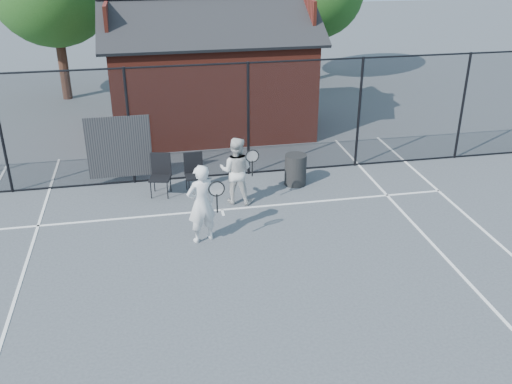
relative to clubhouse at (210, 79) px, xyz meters
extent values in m
plane|color=#43474C|center=(-0.50, -9.00, -1.61)|extent=(80.00, 80.00, 0.00)
cube|color=white|center=(-0.50, -6.00, -1.60)|extent=(11.00, 0.06, 0.01)
cube|color=white|center=(3.61, -11.00, -1.60)|extent=(0.06, 18.00, 0.01)
cube|color=white|center=(-0.50, -6.15, -1.60)|extent=(0.06, 0.30, 0.01)
cylinder|color=black|center=(-5.50, -4.00, -0.11)|extent=(0.07, 0.07, 3.00)
cylinder|color=black|center=(-2.50, -4.00, -0.11)|extent=(0.07, 0.07, 3.00)
cylinder|color=black|center=(0.50, -4.00, -0.11)|extent=(0.07, 0.07, 3.00)
cylinder|color=black|center=(3.50, -4.00, -0.11)|extent=(0.07, 0.07, 3.00)
cylinder|color=black|center=(6.50, -4.00, -0.11)|extent=(0.07, 0.07, 3.00)
cylinder|color=black|center=(-0.50, -4.00, 1.36)|extent=(22.00, 0.04, 0.04)
cylinder|color=black|center=(-0.50, -4.00, -1.58)|extent=(22.00, 0.04, 0.04)
cube|color=black|center=(-0.50, -4.00, -0.11)|extent=(22.00, 3.00, 0.01)
cube|color=black|center=(-2.80, -4.02, -0.61)|extent=(1.60, 0.04, 1.60)
cube|color=maroon|center=(0.00, 0.00, -0.11)|extent=(6.00, 4.00, 3.00)
cube|color=black|center=(0.00, -1.00, 1.92)|extent=(6.50, 2.36, 1.32)
cube|color=black|center=(0.00, 1.00, 1.92)|extent=(6.50, 2.36, 1.32)
cube|color=maroon|center=(-2.95, 0.00, 1.92)|extent=(0.10, 2.80, 1.06)
cube|color=maroon|center=(2.95, 0.00, 1.92)|extent=(0.10, 2.80, 1.06)
cylinder|color=#311B13|center=(-5.00, 4.50, -0.35)|extent=(0.36, 0.36, 2.52)
cylinder|color=#311B13|center=(5.00, 5.50, -0.49)|extent=(0.36, 0.36, 2.23)
imported|color=white|center=(-1.09, -7.31, -0.75)|extent=(0.73, 0.60, 1.71)
torus|color=black|center=(-0.80, -7.65, -0.28)|extent=(0.34, 0.03, 0.34)
cylinder|color=black|center=(-0.80, -7.65, -0.60)|extent=(0.03, 0.03, 0.41)
imported|color=silver|center=(-0.09, -5.63, -0.79)|extent=(0.95, 0.85, 1.63)
torus|color=black|center=(0.24, -5.95, -0.32)|extent=(0.32, 0.03, 0.32)
cylinder|color=black|center=(0.24, -5.95, -0.63)|extent=(0.03, 0.03, 0.39)
cube|color=black|center=(-1.85, -4.90, -1.10)|extent=(0.59, 0.61, 1.01)
cube|color=black|center=(-1.00, -4.90, -1.12)|extent=(0.51, 0.53, 0.97)
cylinder|color=black|center=(1.55, -4.90, -1.21)|extent=(0.57, 0.57, 0.80)
camera|label=1|loc=(-1.99, -17.82, 4.45)|focal=40.00mm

